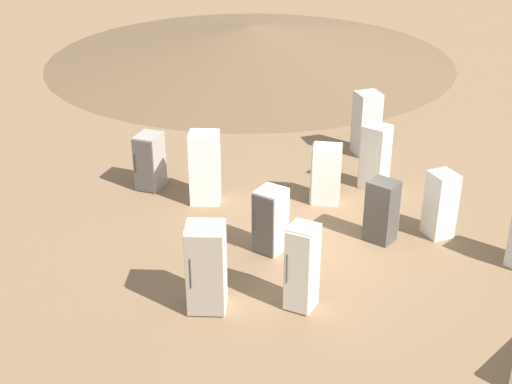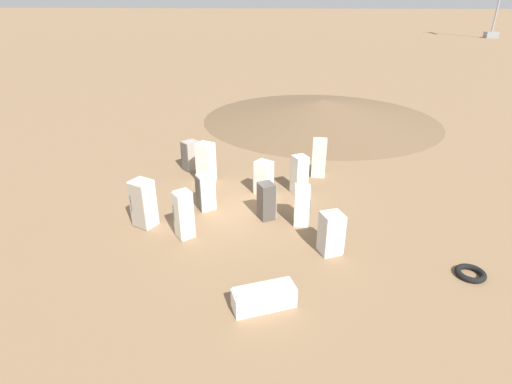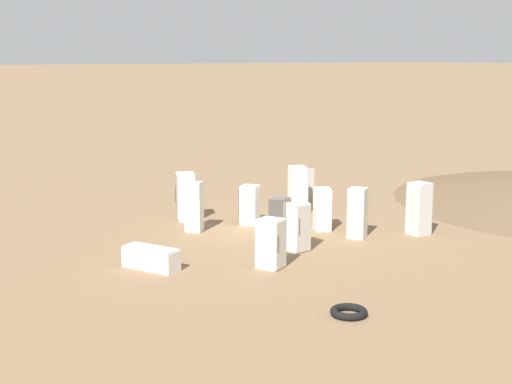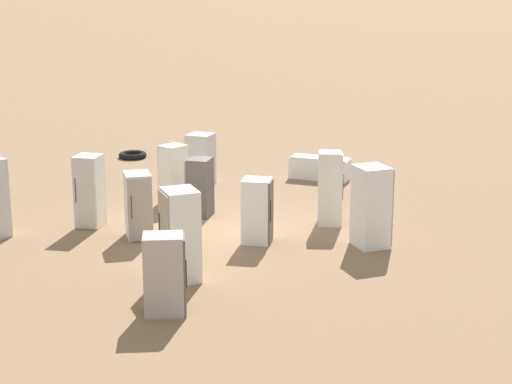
# 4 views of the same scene
# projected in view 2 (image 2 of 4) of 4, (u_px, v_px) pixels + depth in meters

# --- Properties ---
(ground_plane) EXTENTS (1000.00, 1000.00, 0.00)m
(ground_plane) POSITION_uv_depth(u_px,v_px,m) (235.00, 211.00, 16.70)
(ground_plane) COLOR #846647
(dirt_mound) EXTENTS (17.26, 17.26, 1.45)m
(dirt_mound) POSITION_uv_depth(u_px,v_px,m) (321.00, 110.00, 29.40)
(dirt_mound) COLOR brown
(dirt_mound) RESTS_ON ground_plane
(power_pylon_1) EXTENTS (7.81, 2.68, 22.30)m
(power_pylon_1) POSITION_uv_depth(u_px,v_px,m) (498.00, 6.00, 91.93)
(power_pylon_1) COLOR gray
(power_pylon_1) RESTS_ON ground_plane
(discarded_fridge_0) EXTENTS (0.85, 0.84, 1.52)m
(discarded_fridge_0) POSITION_uv_depth(u_px,v_px,m) (267.00, 201.00, 15.89)
(discarded_fridge_0) COLOR #4C4742
(discarded_fridge_0) RESTS_ON ground_plane
(discarded_fridge_1) EXTENTS (1.36, 1.89, 0.68)m
(discarded_fridge_1) POSITION_uv_depth(u_px,v_px,m) (264.00, 297.00, 11.35)
(discarded_fridge_1) COLOR white
(discarded_fridge_1) RESTS_ON ground_plane
(discarded_fridge_2) EXTENTS (0.97, 0.94, 1.52)m
(discarded_fridge_2) POSITION_uv_depth(u_px,v_px,m) (191.00, 155.00, 20.58)
(discarded_fridge_2) COLOR #A89E93
(discarded_fridge_2) RESTS_ON ground_plane
(discarded_fridge_3) EXTENTS (0.86, 0.94, 1.57)m
(discarded_fridge_3) POSITION_uv_depth(u_px,v_px,m) (263.00, 178.00, 17.91)
(discarded_fridge_3) COLOR silver
(discarded_fridge_3) RESTS_ON ground_plane
(discarded_fridge_4) EXTENTS (0.93, 0.95, 1.89)m
(discarded_fridge_4) POSITION_uv_depth(u_px,v_px,m) (143.00, 204.00, 15.29)
(discarded_fridge_4) COLOR white
(discarded_fridge_4) RESTS_ON ground_plane
(discarded_fridge_5) EXTENTS (0.71, 0.68, 1.90)m
(discarded_fridge_5) POSITION_uv_depth(u_px,v_px,m) (319.00, 158.00, 19.75)
(discarded_fridge_5) COLOR silver
(discarded_fridge_5) RESTS_ON ground_plane
(discarded_fridge_6) EXTENTS (0.87, 0.85, 1.79)m
(discarded_fridge_6) POSITION_uv_depth(u_px,v_px,m) (299.00, 175.00, 17.95)
(discarded_fridge_6) COLOR silver
(discarded_fridge_6) RESTS_ON ground_plane
(discarded_fridge_7) EXTENTS (0.80, 0.80, 1.85)m
(discarded_fridge_7) POSITION_uv_depth(u_px,v_px,m) (184.00, 215.00, 14.53)
(discarded_fridge_7) COLOR beige
(discarded_fridge_7) RESTS_ON ground_plane
(discarded_fridge_8) EXTENTS (0.91, 0.94, 1.92)m
(discarded_fridge_8) POSITION_uv_depth(u_px,v_px,m) (206.00, 162.00, 19.18)
(discarded_fridge_8) COLOR white
(discarded_fridge_8) RESTS_ON ground_plane
(discarded_fridge_9) EXTENTS (0.87, 0.89, 1.52)m
(discarded_fridge_9) POSITION_uv_depth(u_px,v_px,m) (206.00, 192.00, 16.63)
(discarded_fridge_9) COLOR white
(discarded_fridge_9) RESTS_ON ground_plane
(discarded_fridge_10) EXTENTS (0.65, 0.65, 1.62)m
(discarded_fridge_10) POSITION_uv_depth(u_px,v_px,m) (302.00, 205.00, 15.45)
(discarded_fridge_10) COLOR silver
(discarded_fridge_10) RESTS_ON ground_plane
(discarded_fridge_11) EXTENTS (0.91, 0.95, 1.53)m
(discarded_fridge_11) POSITION_uv_depth(u_px,v_px,m) (331.00, 233.00, 13.67)
(discarded_fridge_11) COLOR silver
(discarded_fridge_11) RESTS_ON ground_plane
(scrap_tire) EXTENTS (0.94, 0.94, 0.19)m
(scrap_tire) POSITION_uv_depth(u_px,v_px,m) (470.00, 273.00, 12.75)
(scrap_tire) COLOR black
(scrap_tire) RESTS_ON ground_plane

